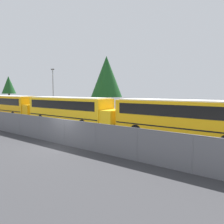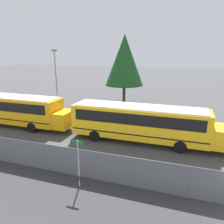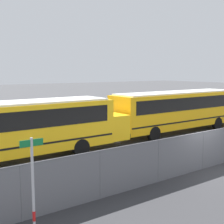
% 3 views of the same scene
% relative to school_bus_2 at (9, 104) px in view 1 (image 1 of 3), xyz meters
% --- Properties ---
extents(ground_plane, '(200.00, 200.00, 0.00)m').
position_rel_school_bus_2_xyz_m(ground_plane, '(20.73, -6.73, -1.90)').
color(ground_plane, '#424244').
extents(fence, '(121.02, 0.07, 1.88)m').
position_rel_school_bus_2_xyz_m(fence, '(20.73, -6.73, -0.94)').
color(fence, '#9EA0A5').
rests_on(fence, ground_plane).
extents(school_bus_2, '(13.01, 2.61, 3.19)m').
position_rel_school_bus_2_xyz_m(school_bus_2, '(0.00, 0.00, 0.00)').
color(school_bus_2, orange).
rests_on(school_bus_2, ground_plane).
extents(school_bus_3, '(13.01, 2.61, 3.19)m').
position_rel_school_bus_2_xyz_m(school_bus_3, '(13.80, -0.08, 0.00)').
color(school_bus_3, yellow).
rests_on(school_bus_3, ground_plane).
extents(school_bus_4, '(13.01, 2.61, 3.19)m').
position_rel_school_bus_2_xyz_m(school_bus_4, '(27.01, 0.37, 0.00)').
color(school_bus_4, '#EDA80F').
rests_on(school_bus_4, ground_plane).
extents(light_pole, '(0.60, 0.24, 7.85)m').
position_rel_school_bus_2_xyz_m(light_pole, '(0.51, 7.84, 2.41)').
color(light_pole, gray).
rests_on(light_pole, ground_plane).
extents(tree_1, '(5.51, 5.51, 10.01)m').
position_rel_school_bus_2_xyz_m(tree_1, '(8.52, 13.20, 4.51)').
color(tree_1, '#51381E').
rests_on(tree_1, ground_plane).
extents(tree_2, '(3.79, 3.79, 8.11)m').
position_rel_school_bus_2_xyz_m(tree_2, '(-28.11, 14.48, 3.71)').
color(tree_2, '#51381E').
rests_on(tree_2, ground_plane).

